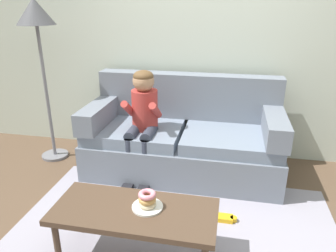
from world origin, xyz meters
The scene contains 12 objects.
ground centered at (0.00, 0.00, 0.00)m, with size 10.00×10.00×0.00m, color brown.
wall_back centered at (0.00, 1.40, 1.40)m, with size 8.00×0.10×2.80m, color beige.
area_rug centered at (0.00, -0.25, 0.01)m, with size 2.57×1.80×0.01m, color #9993A3.
couch centered at (-0.09, 0.85, 0.35)m, with size 1.98×0.90×0.99m.
coffee_table centered at (-0.21, -0.51, 0.37)m, with size 1.11×0.48×0.42m.
person_child centered at (-0.47, 0.64, 0.67)m, with size 0.34×0.58×1.10m.
plate centered at (-0.13, -0.48, 0.43)m, with size 0.21×0.21×0.01m, color white.
donut centered at (-0.13, -0.48, 0.45)m, with size 0.12×0.12×0.04m, color beige.
donut_second centered at (-0.13, -0.48, 0.49)m, with size 0.12×0.12×0.04m, color tan.
donut_third centered at (-0.13, -0.48, 0.52)m, with size 0.12×0.12×0.04m, color pink.
toy_controller centered at (0.38, 0.03, 0.03)m, with size 0.23×0.09×0.05m.
floor_lamp centered at (-1.62, 0.85, 1.48)m, with size 0.39×0.39×1.75m.
Camera 1 is at (0.36, -2.22, 1.72)m, focal length 34.30 mm.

